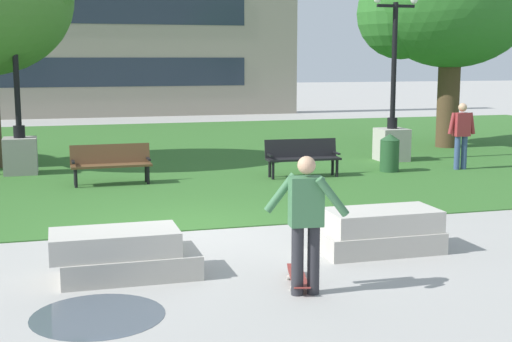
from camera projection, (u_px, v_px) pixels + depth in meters
The scene contains 14 objects.
ground_plane at pixel (194, 231), 11.94m from camera, with size 140.00×140.00×0.00m, color #A3A09B.
grass_lawn at pixel (131, 154), 21.44m from camera, with size 40.00×20.00×0.02m, color #336628.
concrete_block_center at pixel (123, 255), 9.37m from camera, with size 1.92×0.90×0.64m.
concrete_block_left at pixel (380, 231), 10.62m from camera, with size 1.80×0.90×0.64m.
person_skateboarder at pixel (306, 217), 8.58m from camera, with size 0.94×0.54×1.71m.
skateboard at pixel (298, 278), 9.08m from camera, with size 0.43×1.04×0.14m.
puddle at pixel (98, 316), 7.99m from camera, with size 1.51×1.51×0.01m, color #47515B.
park_bench_near_left at pixel (111, 162), 16.20m from camera, with size 1.81×0.56×0.90m.
park_bench_near_right at pixel (302, 155), 17.25m from camera, with size 1.82×0.61×0.90m.
lamp_post_center at pixel (19, 135), 17.59m from camera, with size 1.32×0.80×4.76m.
lamp_post_left at pixel (392, 126), 19.89m from camera, with size 1.32×0.80×4.75m.
trash_bin at pixel (390, 153), 18.02m from camera, with size 0.49×0.49×0.96m.
person_bystander_near_lawn at pixel (462, 132), 18.31m from camera, with size 0.72×0.24×1.71m.
building_facade_distant at pixel (69, 6), 34.04m from camera, with size 22.74×1.03×10.70m.
Camera 1 is at (-2.15, -11.48, 2.86)m, focal length 50.00 mm.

